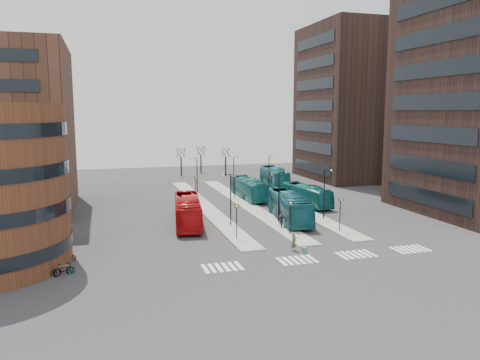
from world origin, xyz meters
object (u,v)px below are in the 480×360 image
object	(u,v)px
teal_bus_c	(307,195)
bicycle_near	(63,270)
commuter_b	(286,218)
commuter_c	(281,221)
teal_bus_a	(289,207)
bicycle_mid	(63,269)
suitcase	(304,250)
traveller	(294,242)
teal_bus_d	(274,176)
commuter_a	(196,222)
teal_bus_b	(249,188)
bicycle_far	(67,256)
red_bus	(188,211)

from	to	relation	value
teal_bus_c	bicycle_near	bearing A→B (deg)	-152.35
commuter_b	commuter_c	bearing A→B (deg)	146.05
teal_bus_a	commuter_b	bearing A→B (deg)	-111.92
commuter_c	bicycle_mid	world-z (taller)	commuter_c
suitcase	commuter_c	distance (m)	9.66
traveller	teal_bus_a	bearing A→B (deg)	40.43
teal_bus_a	bicycle_mid	distance (m)	28.38
traveller	bicycle_near	xyz separation A→B (m)	(-20.80, -1.00, -0.40)
teal_bus_d	suitcase	bearing A→B (deg)	-100.62
commuter_a	commuter_c	xyz separation A→B (m)	(9.56, -1.98, -0.09)
teal_bus_b	teal_bus_d	bearing A→B (deg)	53.24
bicycle_far	suitcase	bearing A→B (deg)	-85.70
bicycle_near	bicycle_far	size ratio (longest dim) A/B	1.14
teal_bus_a	teal_bus_b	xyz separation A→B (m)	(-0.35, 15.42, -0.15)
red_bus	bicycle_mid	world-z (taller)	red_bus
red_bus	teal_bus_a	bearing A→B (deg)	2.09
bicycle_mid	bicycle_near	bearing A→B (deg)	158.67
commuter_c	bicycle_near	world-z (taller)	commuter_c
suitcase	teal_bus_b	distance (m)	28.40
traveller	bicycle_mid	bearing A→B (deg)	153.45
commuter_c	teal_bus_a	bearing A→B (deg)	-172.69
traveller	bicycle_near	size ratio (longest dim) A/B	0.95
teal_bus_d	commuter_b	bearing A→B (deg)	-102.01
suitcase	commuter_a	xyz separation A→B (m)	(-8.24, 11.53, 0.62)
teal_bus_c	commuter_a	xyz separation A→B (m)	(-18.00, -9.50, -0.60)
red_bus	traveller	xyz separation A→B (m)	(7.96, -13.27, -0.80)
bicycle_mid	bicycle_far	world-z (taller)	bicycle_mid
commuter_c	commuter_a	bearing A→B (deg)	-58.22
red_bus	teal_bus_c	bearing A→B (deg)	28.77
suitcase	traveller	xyz separation A→B (m)	(-0.77, 0.79, 0.63)
teal_bus_c	bicycle_far	xyz separation A→B (m)	(-31.34, -17.22, -1.05)
suitcase	teal_bus_c	distance (m)	23.22
red_bus	teal_bus_b	bearing A→B (deg)	57.66
red_bus	traveller	bearing A→B (deg)	-50.93
teal_bus_c	commuter_c	bearing A→B (deg)	-132.81
commuter_b	bicycle_far	world-z (taller)	commuter_b
commuter_a	commuter_c	world-z (taller)	commuter_a
suitcase	teal_bus_d	bearing A→B (deg)	51.21
commuter_c	bicycle_near	distance (m)	24.89
suitcase	red_bus	distance (m)	16.62
teal_bus_c	bicycle_far	bearing A→B (deg)	-157.68
traveller	commuter_a	xyz separation A→B (m)	(-7.46, 10.74, -0.02)
teal_bus_a	commuter_c	world-z (taller)	teal_bus_a
red_bus	teal_bus_d	distance (m)	32.62
bicycle_mid	teal_bus_a	bearing A→B (deg)	-84.18
commuter_a	commuter_b	bearing A→B (deg)	176.40
traveller	bicycle_mid	size ratio (longest dim) A/B	1.05
commuter_c	bicycle_near	bearing A→B (deg)	-23.45
teal_bus_a	commuter_a	world-z (taller)	teal_bus_a
red_bus	bicycle_near	distance (m)	19.24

